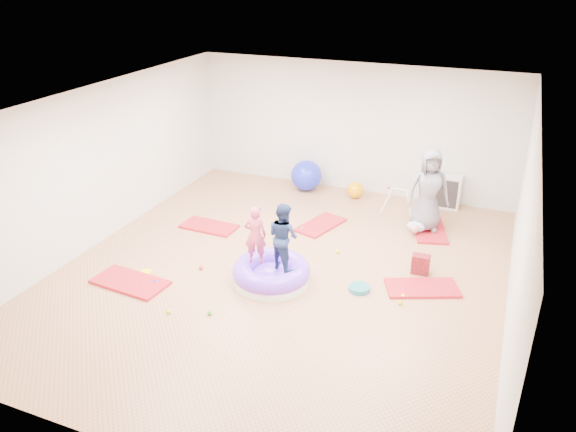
% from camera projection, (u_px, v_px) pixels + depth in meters
% --- Properties ---
extents(room, '(7.01, 8.01, 2.81)m').
position_uv_depth(room, '(281.00, 194.00, 8.69)').
color(room, tan).
rests_on(room, ground).
extents(gym_mat_front_left, '(1.26, 0.70, 0.05)m').
position_uv_depth(gym_mat_front_left, '(130.00, 282.00, 8.95)').
color(gym_mat_front_left, '#BB2435').
rests_on(gym_mat_front_left, ground).
extents(gym_mat_mid_left, '(1.09, 0.57, 0.04)m').
position_uv_depth(gym_mat_mid_left, '(209.00, 226.00, 10.82)').
color(gym_mat_mid_left, '#BB2435').
rests_on(gym_mat_mid_left, ground).
extents(gym_mat_center_back, '(0.82, 1.17, 0.04)m').
position_uv_depth(gym_mat_center_back, '(320.00, 225.00, 10.88)').
color(gym_mat_center_back, '#BB2435').
rests_on(gym_mat_center_back, ground).
extents(gym_mat_right, '(1.25, 0.95, 0.05)m').
position_uv_depth(gym_mat_right, '(422.00, 288.00, 8.80)').
color(gym_mat_right, '#BB2435').
rests_on(gym_mat_right, ground).
extents(gym_mat_rear_right, '(0.85, 1.24, 0.05)m').
position_uv_depth(gym_mat_rear_right, '(430.00, 230.00, 10.67)').
color(gym_mat_rear_right, '#BB2435').
rests_on(gym_mat_rear_right, ground).
extents(inflatable_cushion, '(1.25, 1.25, 0.39)m').
position_uv_depth(inflatable_cushion, '(271.00, 273.00, 8.95)').
color(inflatable_cushion, white).
rests_on(inflatable_cushion, ground).
extents(child_pink, '(0.40, 0.32, 0.96)m').
position_uv_depth(child_pink, '(255.00, 232.00, 8.74)').
color(child_pink, '#D1425B').
rests_on(child_pink, inflatable_cushion).
extents(child_navy, '(0.65, 0.60, 1.09)m').
position_uv_depth(child_navy, '(283.00, 234.00, 8.56)').
color(child_navy, navy).
rests_on(child_navy, inflatable_cushion).
extents(adult_caregiver, '(0.89, 0.74, 1.57)m').
position_uv_depth(adult_caregiver, '(429.00, 190.00, 10.35)').
color(adult_caregiver, slate).
rests_on(adult_caregiver, gym_mat_rear_right).
extents(infant, '(0.35, 0.36, 0.21)m').
position_uv_depth(infant, '(416.00, 227.00, 10.50)').
color(infant, '#A7B6D3').
rests_on(infant, gym_mat_rear_right).
extents(ball_pit_balls, '(3.97, 3.90, 0.07)m').
position_uv_depth(ball_pit_balls, '(259.00, 271.00, 9.26)').
color(ball_pit_balls, '#E9E106').
rests_on(ball_pit_balls, ground).
extents(exercise_ball_blue, '(0.68, 0.68, 0.68)m').
position_uv_depth(exercise_ball_blue, '(306.00, 176.00, 12.44)').
color(exercise_ball_blue, '#1D28CB').
rests_on(exercise_ball_blue, ground).
extents(exercise_ball_orange, '(0.35, 0.35, 0.35)m').
position_uv_depth(exercise_ball_orange, '(355.00, 190.00, 12.10)').
color(exercise_ball_orange, '#E59703').
rests_on(exercise_ball_orange, ground).
extents(infant_play_gym, '(0.65, 0.62, 0.50)m').
position_uv_depth(infant_play_gym, '(400.00, 196.00, 11.37)').
color(infant_play_gym, silver).
rests_on(infant_play_gym, ground).
extents(cube_shelf, '(0.69, 0.34, 0.69)m').
position_uv_depth(cube_shelf, '(444.00, 191.00, 11.62)').
color(cube_shelf, silver).
rests_on(cube_shelf, ground).
extents(balance_disc, '(0.33, 0.33, 0.07)m').
position_uv_depth(balance_disc, '(359.00, 288.00, 8.76)').
color(balance_disc, '#24717E').
rests_on(balance_disc, ground).
extents(backpack, '(0.29, 0.19, 0.33)m').
position_uv_depth(backpack, '(421.00, 264.00, 9.19)').
color(backpack, red).
rests_on(backpack, ground).
extents(yellow_toy, '(0.19, 0.19, 0.03)m').
position_uv_depth(yellow_toy, '(146.00, 272.00, 9.26)').
color(yellow_toy, '#E9E106').
rests_on(yellow_toy, ground).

